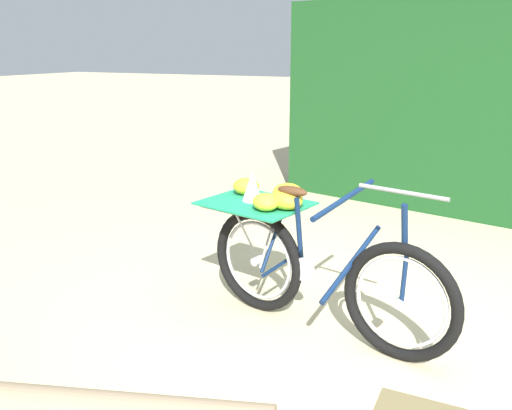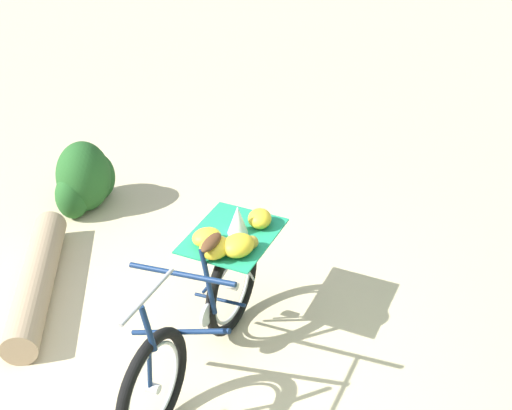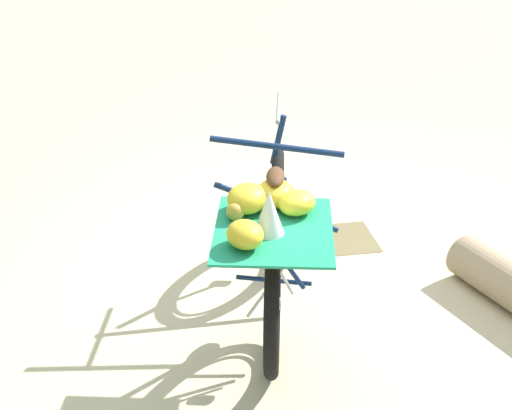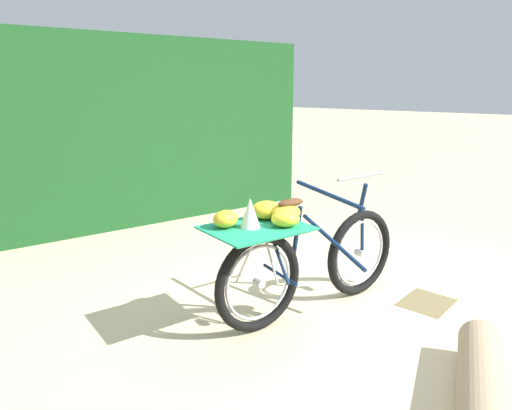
% 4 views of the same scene
% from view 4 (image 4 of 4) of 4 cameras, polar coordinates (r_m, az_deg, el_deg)
% --- Properties ---
extents(ground_plane, '(60.00, 60.00, 0.00)m').
position_cam_4_polar(ground_plane, '(3.97, 10.35, -11.71)').
color(ground_plane, beige).
extents(foliage_hedge, '(4.70, 1.85, 2.32)m').
position_cam_4_polar(foliage_hedge, '(6.40, -14.33, 8.74)').
color(foliage_hedge, '#19471E').
rests_on(foliage_hedge, ground_plane).
extents(bicycle, '(1.80, 0.85, 1.03)m').
position_cam_4_polar(bicycle, '(3.57, 5.51, -5.85)').
color(bicycle, black).
rests_on(bicycle, ground_plane).
extents(leaf_litter_patch, '(0.44, 0.36, 0.01)m').
position_cam_4_polar(leaf_litter_patch, '(4.17, 19.98, -11.02)').
color(leaf_litter_patch, olive).
rests_on(leaf_litter_patch, ground_plane).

